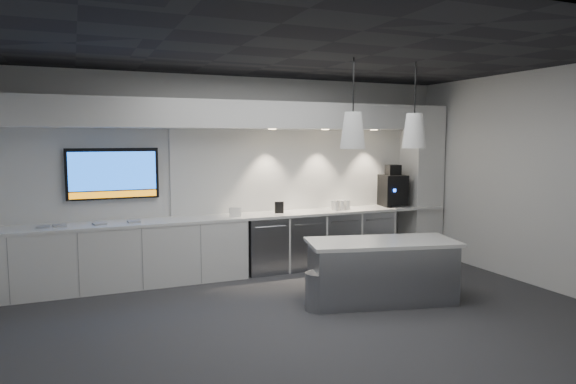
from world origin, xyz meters
name	(u,v)px	position (x,y,z in m)	size (l,w,h in m)	color
floor	(308,319)	(0.00, 0.00, 0.00)	(7.00, 7.00, 0.00)	#313134
ceiling	(309,51)	(0.00, 0.00, 3.00)	(7.00, 7.00, 0.00)	black
wall_back	(241,174)	(0.00, 2.50, 1.50)	(7.00, 7.00, 0.00)	silver
wall_front	(467,222)	(0.00, -2.50, 1.50)	(7.00, 7.00, 0.00)	silver
wall_right	(539,179)	(3.50, 0.00, 1.50)	(7.00, 7.00, 0.00)	silver
back_counter	(248,216)	(0.00, 2.17, 0.88)	(6.80, 0.65, 0.04)	white
left_base_cabinets	(129,256)	(-1.75, 2.17, 0.43)	(3.30, 0.63, 0.86)	silver
fridge_unit_a	(263,244)	(0.25, 2.17, 0.42)	(0.60, 0.61, 0.85)	gray
fridge_unit_b	(301,241)	(0.88, 2.17, 0.42)	(0.60, 0.61, 0.85)	gray
fridge_unit_c	(336,238)	(1.51, 2.17, 0.42)	(0.60, 0.61, 0.85)	gray
fridge_unit_d	(369,236)	(2.14, 2.17, 0.42)	(0.60, 0.61, 0.85)	gray
backsplash	(311,169)	(1.20, 2.48, 1.55)	(4.60, 0.03, 1.30)	silver
soffit	(246,115)	(0.00, 2.20, 2.40)	(6.90, 0.60, 0.40)	silver
column	(421,182)	(3.20, 2.20, 1.30)	(0.55, 0.55, 2.60)	silver
wall_tv	(113,174)	(-1.90, 2.45, 1.56)	(1.25, 0.07, 0.72)	black
island	(382,271)	(1.12, 0.21, 0.40)	(1.99, 1.20, 0.79)	gray
bin	(318,291)	(0.25, 0.24, 0.23)	(0.32, 0.32, 0.45)	gray
coffee_machine	(393,189)	(2.62, 2.20, 1.19)	(0.46, 0.61, 0.71)	black
sign_black	(279,208)	(0.50, 2.15, 0.99)	(0.14, 0.02, 0.18)	black
sign_white	(235,212)	(-0.23, 2.07, 0.97)	(0.18, 0.02, 0.14)	white
cup_cluster	(341,205)	(1.57, 2.14, 0.98)	(0.29, 0.18, 0.16)	silver
tray_a	(43,227)	(-2.81, 2.15, 0.91)	(0.16, 0.16, 0.03)	#959595
tray_b	(60,225)	(-2.61, 2.17, 0.91)	(0.16, 0.16, 0.03)	#959595
tray_c	(99,224)	(-2.12, 2.11, 0.91)	(0.16, 0.16, 0.03)	#959595
tray_d	(134,221)	(-1.67, 2.13, 0.91)	(0.16, 0.16, 0.03)	#959595
pendant_left	(353,130)	(0.68, 0.21, 2.15)	(0.30, 0.30, 1.13)	silver
pendant_right	(414,131)	(1.56, 0.21, 2.15)	(0.30, 0.30, 1.13)	silver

